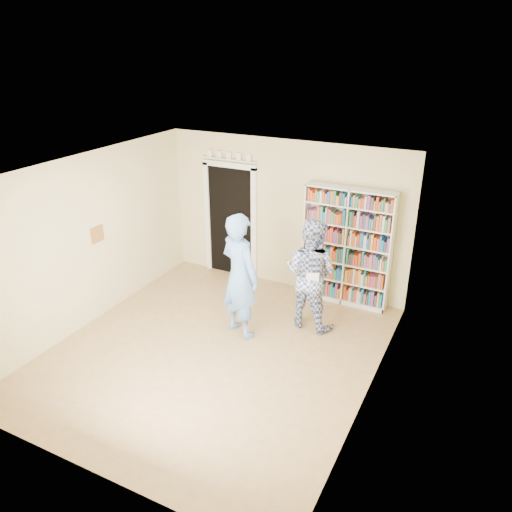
% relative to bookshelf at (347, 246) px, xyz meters
% --- Properties ---
extents(floor, '(5.00, 5.00, 0.00)m').
position_rel_bookshelf_xyz_m(floor, '(-1.21, -2.34, -1.04)').
color(floor, '#947147').
rests_on(floor, ground).
extents(ceiling, '(5.00, 5.00, 0.00)m').
position_rel_bookshelf_xyz_m(ceiling, '(-1.21, -2.34, 1.66)').
color(ceiling, white).
rests_on(ceiling, wall_back).
extents(wall_back, '(4.50, 0.00, 4.50)m').
position_rel_bookshelf_xyz_m(wall_back, '(-1.21, 0.16, 0.31)').
color(wall_back, beige).
rests_on(wall_back, floor).
extents(wall_left, '(0.00, 5.00, 5.00)m').
position_rel_bookshelf_xyz_m(wall_left, '(-3.46, -2.34, 0.31)').
color(wall_left, beige).
rests_on(wall_left, floor).
extents(wall_right, '(0.00, 5.00, 5.00)m').
position_rel_bookshelf_xyz_m(wall_right, '(1.04, -2.34, 0.31)').
color(wall_right, beige).
rests_on(wall_right, floor).
extents(bookshelf, '(1.49, 0.28, 2.05)m').
position_rel_bookshelf_xyz_m(bookshelf, '(0.00, 0.00, 0.00)').
color(bookshelf, white).
rests_on(bookshelf, floor).
extents(doorway, '(1.10, 0.08, 2.43)m').
position_rel_bookshelf_xyz_m(doorway, '(-2.31, 0.13, 0.14)').
color(doorway, black).
rests_on(doorway, floor).
extents(wall_art, '(0.03, 0.25, 0.25)m').
position_rel_bookshelf_xyz_m(wall_art, '(-3.44, -2.14, 0.36)').
color(wall_art, brown).
rests_on(wall_art, wall_left).
extents(man_blue, '(0.84, 0.70, 1.97)m').
position_rel_bookshelf_xyz_m(man_blue, '(-1.13, -1.70, -0.05)').
color(man_blue, '#5B89CB').
rests_on(man_blue, floor).
extents(man_plaid, '(0.95, 0.78, 1.80)m').
position_rel_bookshelf_xyz_m(man_plaid, '(-0.27, -0.99, -0.14)').
color(man_plaid, navy).
rests_on(man_plaid, floor).
extents(paper_sheet, '(0.18, 0.08, 0.27)m').
position_rel_bookshelf_xyz_m(paper_sheet, '(-0.14, -1.24, -0.12)').
color(paper_sheet, white).
rests_on(paper_sheet, man_plaid).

